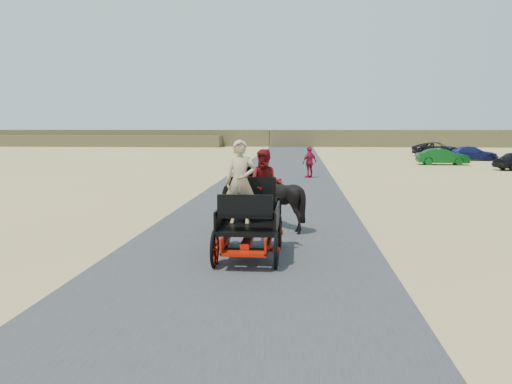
# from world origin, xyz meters

# --- Properties ---
(ground) EXTENTS (140.00, 140.00, 0.00)m
(ground) POSITION_xyz_m (0.00, 0.00, 0.00)
(ground) COLOR tan
(road) EXTENTS (6.00, 140.00, 0.01)m
(road) POSITION_xyz_m (0.00, 0.00, 0.01)
(road) COLOR #38383A
(road) RESTS_ON ground
(ridge_far) EXTENTS (140.00, 6.00, 2.40)m
(ridge_far) POSITION_xyz_m (0.00, 62.00, 1.20)
(ridge_far) COLOR brown
(ridge_far) RESTS_ON ground
(ridge_near) EXTENTS (40.00, 4.00, 1.60)m
(ridge_near) POSITION_xyz_m (-30.00, 58.00, 0.80)
(ridge_near) COLOR brown
(ridge_near) RESTS_ON ground
(carriage) EXTENTS (1.30, 2.40, 0.72)m
(carriage) POSITION_xyz_m (0.09, -1.99, 0.36)
(carriage) COLOR black
(carriage) RESTS_ON ground
(horse_left) EXTENTS (0.91, 2.01, 1.70)m
(horse_left) POSITION_xyz_m (-0.46, 1.01, 0.85)
(horse_left) COLOR black
(horse_left) RESTS_ON ground
(horse_right) EXTENTS (1.37, 1.54, 1.70)m
(horse_right) POSITION_xyz_m (0.64, 1.01, 0.85)
(horse_right) COLOR black
(horse_right) RESTS_ON ground
(driver_man) EXTENTS (0.66, 0.43, 1.80)m
(driver_man) POSITION_xyz_m (-0.11, -1.94, 1.62)
(driver_man) COLOR tan
(driver_man) RESTS_ON carriage
(passenger_woman) EXTENTS (0.77, 0.60, 1.58)m
(passenger_woman) POSITION_xyz_m (0.39, -1.39, 1.51)
(passenger_woman) COLOR #660C0F
(passenger_woman) RESTS_ON carriage
(pedestrian) EXTENTS (1.02, 1.00, 1.73)m
(pedestrian) POSITION_xyz_m (1.70, 15.13, 0.86)
(pedestrian) COLOR #A71333
(pedestrian) RESTS_ON ground
(car_b) EXTENTS (3.72, 1.36, 1.22)m
(car_b) POSITION_xyz_m (11.75, 25.69, 0.61)
(car_b) COLOR #0C4C19
(car_b) RESTS_ON ground
(car_c) EXTENTS (4.22, 2.18, 1.17)m
(car_c) POSITION_xyz_m (15.66, 30.99, 0.59)
(car_c) COLOR navy
(car_c) RESTS_ON ground
(car_d) EXTENTS (4.81, 2.29, 1.32)m
(car_d) POSITION_xyz_m (14.62, 37.86, 0.66)
(car_d) COLOR black
(car_d) RESTS_ON ground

